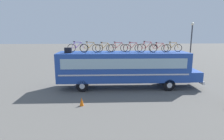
% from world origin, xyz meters
% --- Properties ---
extents(ground_plane, '(120.00, 120.00, 0.00)m').
position_xyz_m(ground_plane, '(0.00, 0.00, 0.00)').
color(ground_plane, '#605E59').
extents(bus, '(12.42, 2.54, 3.16)m').
position_xyz_m(bus, '(0.19, -0.00, 1.88)').
color(bus, '#23479E').
rests_on(bus, ground).
extents(luggage_bag_1, '(0.57, 0.35, 0.44)m').
position_xyz_m(luggage_bag_1, '(-4.63, -0.35, 3.38)').
color(luggage_bag_1, black).
rests_on(luggage_bag_1, bus).
extents(rooftop_bicycle_1, '(1.75, 0.44, 0.93)m').
position_xyz_m(rooftop_bicycle_1, '(-3.93, 0.31, 3.54)').
color(rooftop_bicycle_1, black).
rests_on(rooftop_bicycle_1, bus).
extents(rooftop_bicycle_2, '(1.75, 0.44, 0.95)m').
position_xyz_m(rooftop_bicycle_2, '(-2.81, -0.14, 3.55)').
color(rooftop_bicycle_2, black).
rests_on(rooftop_bicycle_2, bus).
extents(rooftop_bicycle_3, '(1.61, 0.44, 0.88)m').
position_xyz_m(rooftop_bicycle_3, '(-1.60, 0.09, 3.52)').
color(rooftop_bicycle_3, black).
rests_on(rooftop_bicycle_3, bus).
extents(rooftop_bicycle_4, '(1.75, 0.44, 0.89)m').
position_xyz_m(rooftop_bicycle_4, '(-0.43, 0.34, 3.53)').
color(rooftop_bicycle_4, black).
rests_on(rooftop_bicycle_4, bus).
extents(rooftop_bicycle_5, '(1.67, 0.44, 0.90)m').
position_xyz_m(rooftop_bicycle_5, '(0.83, 0.05, 3.53)').
color(rooftop_bicycle_5, black).
rests_on(rooftop_bicycle_5, bus).
extents(rooftop_bicycle_6, '(1.73, 0.44, 0.97)m').
position_xyz_m(rooftop_bicycle_6, '(2.03, -0.25, 3.56)').
color(rooftop_bicycle_6, black).
rests_on(rooftop_bicycle_6, bus).
extents(rooftop_bicycle_7, '(1.66, 0.44, 0.86)m').
position_xyz_m(rooftop_bicycle_7, '(3.11, -0.05, 3.52)').
color(rooftop_bicycle_7, black).
rests_on(rooftop_bicycle_7, bus).
extents(rooftop_bicycle_8, '(1.65, 0.44, 0.90)m').
position_xyz_m(rooftop_bicycle_8, '(4.33, 0.06, 3.53)').
color(rooftop_bicycle_8, black).
rests_on(rooftop_bicycle_8, bus).
extents(traffic_cone, '(0.29, 0.29, 0.57)m').
position_xyz_m(traffic_cone, '(-3.17, -4.13, 0.29)').
color(traffic_cone, orange).
rests_on(traffic_cone, ground).
extents(street_lamp, '(0.36, 0.36, 5.93)m').
position_xyz_m(street_lamp, '(8.52, 5.69, 3.67)').
color(street_lamp, '#38383D').
rests_on(street_lamp, ground).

